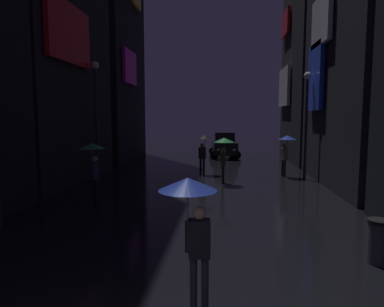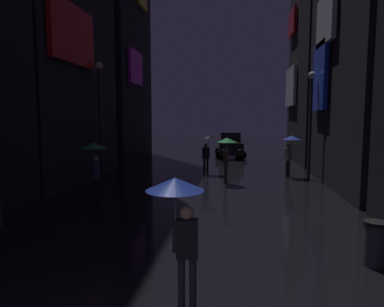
{
  "view_description": "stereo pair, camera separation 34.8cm",
  "coord_description": "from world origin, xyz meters",
  "px_view_note": "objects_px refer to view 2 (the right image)",
  "views": [
    {
      "loc": [
        1.11,
        -2.58,
        3.03
      ],
      "look_at": [
        0.0,
        8.84,
        1.82
      ],
      "focal_mm": 32.0,
      "sensor_mm": 36.0,
      "label": 1
    },
    {
      "loc": [
        1.46,
        -2.54,
        3.03
      ],
      "look_at": [
        0.0,
        8.84,
        1.82
      ],
      "focal_mm": 32.0,
      "sensor_mm": 36.0,
      "label": 2
    }
  ],
  "objects_px": {
    "pedestrian_far_right_green": "(227,148)",
    "pedestrian_foreground_right_blue": "(291,144)",
    "pedestrian_near_crossing_blue": "(179,206)",
    "pedestrian_midstreet_centre_black": "(208,143)",
    "pedestrian_midstreet_left_green": "(95,155)",
    "streetlamp_right_far": "(311,112)",
    "car_distant": "(230,145)",
    "trash_bin": "(375,243)",
    "streetlamp_left_far": "(100,107)"
  },
  "relations": [
    {
      "from": "streetlamp_right_far",
      "to": "streetlamp_left_far",
      "type": "bearing_deg",
      "value": -173.08
    },
    {
      "from": "pedestrian_midstreet_left_green",
      "to": "streetlamp_right_far",
      "type": "distance_m",
      "value": 10.24
    },
    {
      "from": "pedestrian_near_crossing_blue",
      "to": "streetlamp_left_far",
      "type": "distance_m",
      "value": 12.26
    },
    {
      "from": "pedestrian_midstreet_left_green",
      "to": "streetlamp_right_far",
      "type": "relative_size",
      "value": 0.41
    },
    {
      "from": "streetlamp_right_far",
      "to": "pedestrian_near_crossing_blue",
      "type": "bearing_deg",
      "value": -110.17
    },
    {
      "from": "trash_bin",
      "to": "car_distant",
      "type": "bearing_deg",
      "value": 99.8
    },
    {
      "from": "car_distant",
      "to": "streetlamp_right_far",
      "type": "bearing_deg",
      "value": -66.32
    },
    {
      "from": "pedestrian_near_crossing_blue",
      "to": "trash_bin",
      "type": "distance_m",
      "value": 4.41
    },
    {
      "from": "pedestrian_foreground_right_blue",
      "to": "trash_bin",
      "type": "distance_m",
      "value": 10.58
    },
    {
      "from": "car_distant",
      "to": "pedestrian_near_crossing_blue",
      "type": "bearing_deg",
      "value": -91.16
    },
    {
      "from": "pedestrian_foreground_right_blue",
      "to": "car_distant",
      "type": "bearing_deg",
      "value": 110.72
    },
    {
      "from": "car_distant",
      "to": "pedestrian_far_right_green",
      "type": "bearing_deg",
      "value": -89.9
    },
    {
      "from": "pedestrian_foreground_right_blue",
      "to": "streetlamp_left_far",
      "type": "xyz_separation_m",
      "value": [
        -9.21,
        -1.87,
        1.85
      ]
    },
    {
      "from": "streetlamp_left_far",
      "to": "pedestrian_near_crossing_blue",
      "type": "bearing_deg",
      "value": -62.43
    },
    {
      "from": "pedestrian_midstreet_left_green",
      "to": "streetlamp_right_far",
      "type": "bearing_deg",
      "value": 32.06
    },
    {
      "from": "pedestrian_midstreet_centre_black",
      "to": "streetlamp_left_far",
      "type": "relative_size",
      "value": 0.38
    },
    {
      "from": "pedestrian_midstreet_left_green",
      "to": "pedestrian_midstreet_centre_black",
      "type": "bearing_deg",
      "value": 60.43
    },
    {
      "from": "pedestrian_midstreet_left_green",
      "to": "car_distant",
      "type": "distance_m",
      "value": 15.15
    },
    {
      "from": "pedestrian_foreground_right_blue",
      "to": "pedestrian_midstreet_centre_black",
      "type": "bearing_deg",
      "value": 176.27
    },
    {
      "from": "streetlamp_right_far",
      "to": "trash_bin",
      "type": "bearing_deg",
      "value": -94.06
    },
    {
      "from": "pedestrian_foreground_right_blue",
      "to": "streetlamp_left_far",
      "type": "distance_m",
      "value": 9.58
    },
    {
      "from": "trash_bin",
      "to": "streetlamp_left_far",
      "type": "bearing_deg",
      "value": 137.09
    },
    {
      "from": "pedestrian_far_right_green",
      "to": "streetlamp_left_far",
      "type": "xyz_separation_m",
      "value": [
        -6.05,
        0.34,
        1.85
      ]
    },
    {
      "from": "trash_bin",
      "to": "pedestrian_near_crossing_blue",
      "type": "bearing_deg",
      "value": -150.41
    },
    {
      "from": "pedestrian_far_right_green",
      "to": "pedestrian_foreground_right_blue",
      "type": "height_order",
      "value": "same"
    },
    {
      "from": "pedestrian_midstreet_left_green",
      "to": "pedestrian_midstreet_centre_black",
      "type": "distance_m",
      "value": 7.24
    },
    {
      "from": "streetlamp_right_far",
      "to": "trash_bin",
      "type": "distance_m",
      "value": 10.27
    },
    {
      "from": "pedestrian_midstreet_left_green",
      "to": "streetlamp_right_far",
      "type": "xyz_separation_m",
      "value": [
        8.57,
        5.37,
        1.6
      ]
    },
    {
      "from": "pedestrian_far_right_green",
      "to": "pedestrian_midstreet_left_green",
      "type": "xyz_separation_m",
      "value": [
        -4.62,
        -3.81,
        0.0
      ]
    },
    {
      "from": "pedestrian_far_right_green",
      "to": "pedestrian_foreground_right_blue",
      "type": "xyz_separation_m",
      "value": [
        3.16,
        2.21,
        0.0
      ]
    },
    {
      "from": "car_distant",
      "to": "streetlamp_left_far",
      "type": "relative_size",
      "value": 0.75
    },
    {
      "from": "pedestrian_near_crossing_blue",
      "to": "car_distant",
      "type": "xyz_separation_m",
      "value": [
        0.42,
        21.0,
        -0.74
      ]
    },
    {
      "from": "pedestrian_midstreet_left_green",
      "to": "pedestrian_near_crossing_blue",
      "type": "distance_m",
      "value": 7.8
    },
    {
      "from": "pedestrian_near_crossing_blue",
      "to": "pedestrian_foreground_right_blue",
      "type": "xyz_separation_m",
      "value": [
        3.6,
        12.61,
        0.0
      ]
    },
    {
      "from": "pedestrian_far_right_green",
      "to": "trash_bin",
      "type": "xyz_separation_m",
      "value": [
        3.25,
        -8.31,
        -1.2
      ]
    },
    {
      "from": "pedestrian_near_crossing_blue",
      "to": "car_distant",
      "type": "height_order",
      "value": "pedestrian_near_crossing_blue"
    },
    {
      "from": "pedestrian_midstreet_centre_black",
      "to": "streetlamp_right_far",
      "type": "bearing_deg",
      "value": -10.54
    },
    {
      "from": "pedestrian_near_crossing_blue",
      "to": "pedestrian_midstreet_centre_black",
      "type": "bearing_deg",
      "value": 92.68
    },
    {
      "from": "pedestrian_midstreet_centre_black",
      "to": "pedestrian_midstreet_left_green",
      "type": "bearing_deg",
      "value": -119.57
    },
    {
      "from": "pedestrian_midstreet_left_green",
      "to": "pedestrian_near_crossing_blue",
      "type": "bearing_deg",
      "value": -57.64
    },
    {
      "from": "pedestrian_midstreet_centre_black",
      "to": "pedestrian_near_crossing_blue",
      "type": "bearing_deg",
      "value": -87.32
    },
    {
      "from": "pedestrian_near_crossing_blue",
      "to": "trash_bin",
      "type": "height_order",
      "value": "pedestrian_near_crossing_blue"
    },
    {
      "from": "pedestrian_midstreet_centre_black",
      "to": "pedestrian_foreground_right_blue",
      "type": "bearing_deg",
      "value": -3.73
    },
    {
      "from": "pedestrian_far_right_green",
      "to": "streetlamp_right_far",
      "type": "height_order",
      "value": "streetlamp_right_far"
    },
    {
      "from": "pedestrian_near_crossing_blue",
      "to": "pedestrian_midstreet_centre_black",
      "type": "distance_m",
      "value": 12.9
    },
    {
      "from": "pedestrian_far_right_green",
      "to": "pedestrian_midstreet_left_green",
      "type": "height_order",
      "value": "same"
    },
    {
      "from": "pedestrian_midstreet_centre_black",
      "to": "streetlamp_right_far",
      "type": "xyz_separation_m",
      "value": [
        4.99,
        -0.93,
        1.6
      ]
    },
    {
      "from": "streetlamp_right_far",
      "to": "trash_bin",
      "type": "height_order",
      "value": "streetlamp_right_far"
    },
    {
      "from": "pedestrian_far_right_green",
      "to": "streetlamp_left_far",
      "type": "bearing_deg",
      "value": 176.8
    },
    {
      "from": "pedestrian_midstreet_left_green",
      "to": "car_distant",
      "type": "bearing_deg",
      "value": 72.3
    }
  ]
}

